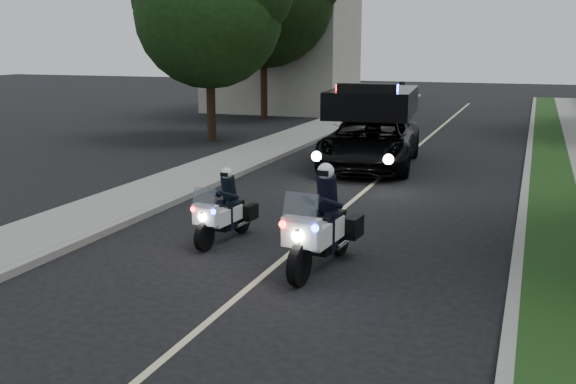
% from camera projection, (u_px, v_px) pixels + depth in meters
% --- Properties ---
extents(ground, '(120.00, 120.00, 0.00)m').
position_uv_depth(ground, '(291.00, 253.00, 12.87)').
color(ground, black).
rests_on(ground, ground).
extents(curb_right, '(0.20, 60.00, 0.15)m').
position_uv_depth(curb_right, '(527.00, 172.00, 20.64)').
color(curb_right, gray).
rests_on(curb_right, ground).
extents(grass_verge, '(1.20, 60.00, 0.16)m').
position_uv_depth(grass_verge, '(551.00, 173.00, 20.40)').
color(grass_verge, '#193814').
rests_on(grass_verge, ground).
extents(curb_left, '(0.20, 60.00, 0.15)m').
position_uv_depth(curb_left, '(278.00, 156.00, 23.40)').
color(curb_left, gray).
rests_on(curb_left, ground).
extents(sidewalk_left, '(2.00, 60.00, 0.16)m').
position_uv_depth(sidewalk_left, '(249.00, 155.00, 23.77)').
color(sidewalk_left, gray).
rests_on(sidewalk_left, ground).
extents(building_far, '(8.00, 6.00, 7.00)m').
position_uv_depth(building_far, '(282.00, 51.00, 39.31)').
color(building_far, '#A8A396').
rests_on(building_far, ground).
extents(lane_marking, '(0.12, 50.00, 0.01)m').
position_uv_depth(lane_marking, '(395.00, 166.00, 22.04)').
color(lane_marking, '#BFB78C').
rests_on(lane_marking, ground).
extents(police_moto_left, '(0.79, 1.82, 1.50)m').
position_uv_depth(police_moto_left, '(225.00, 241.00, 13.66)').
color(police_moto_left, white).
rests_on(police_moto_left, ground).
extents(police_moto_right, '(0.98, 2.29, 1.89)m').
position_uv_depth(police_moto_right, '(321.00, 268.00, 11.98)').
color(police_moto_right, white).
rests_on(police_moto_right, ground).
extents(police_suv, '(3.39, 6.29, 2.94)m').
position_uv_depth(police_suv, '(370.00, 167.00, 21.87)').
color(police_suv, black).
rests_on(police_suv, ground).
extents(bicycle, '(0.70, 1.61, 0.82)m').
position_uv_depth(bicycle, '(400.00, 124.00, 33.45)').
color(bicycle, black).
rests_on(bicycle, ground).
extents(cyclist, '(0.69, 0.47, 1.91)m').
position_uv_depth(cyclist, '(400.00, 124.00, 33.45)').
color(cyclist, black).
rests_on(cyclist, ground).
extents(tree_left_near, '(6.42, 6.42, 9.84)m').
position_uv_depth(tree_left_near, '(212.00, 141.00, 27.75)').
color(tree_left_near, '#183812').
rests_on(tree_left_near, ground).
extents(tree_left_far, '(9.63, 9.63, 12.23)m').
position_uv_depth(tree_left_far, '(264.00, 119.00, 35.83)').
color(tree_left_far, black).
rests_on(tree_left_far, ground).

